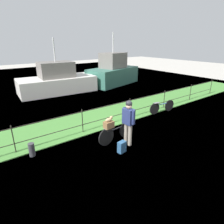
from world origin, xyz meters
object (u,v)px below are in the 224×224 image
object	(u,v)px
bicycle_parked	(162,107)
moored_boat_near	(113,73)
moored_boat_mid	(57,81)
bicycle_main	(116,133)
cyclist_person	(128,119)
mooring_bollard	(32,150)
terrier_dog	(109,119)
wooden_crate	(109,125)
backpack_on_paving	(122,147)

from	to	relation	value
bicycle_parked	moored_boat_near	distance (m)	7.64
moored_boat_near	moored_boat_mid	world-z (taller)	moored_boat_near
bicycle_main	bicycle_parked	distance (m)	3.93
cyclist_person	bicycle_parked	distance (m)	3.94
mooring_bollard	bicycle_parked	xyz separation A→B (m)	(6.65, 0.10, 0.10)
bicycle_parked	moored_boat_mid	world-z (taller)	moored_boat_mid
terrier_dog	cyclist_person	xyz separation A→B (m)	(0.54, -0.41, 0.02)
terrier_dog	mooring_bollard	bearing A→B (deg)	160.38
wooden_crate	bicycle_main	bearing A→B (deg)	3.87
wooden_crate	terrier_dog	xyz separation A→B (m)	(0.02, 0.00, 0.20)
wooden_crate	mooring_bollard	bearing A→B (deg)	160.16
terrier_dog	moored_boat_mid	world-z (taller)	moored_boat_mid
backpack_on_paving	bicycle_main	bearing A→B (deg)	57.17
mooring_bollard	moored_boat_near	world-z (taller)	moored_boat_near
terrier_dog	mooring_bollard	distance (m)	2.77
wooden_crate	moored_boat_mid	size ratio (longest dim) A/B	0.06
terrier_dog	cyclist_person	bearing A→B (deg)	-37.72
terrier_dog	moored_boat_near	distance (m)	10.45
cyclist_person	moored_boat_near	bearing A→B (deg)	55.96
cyclist_person	moored_boat_mid	world-z (taller)	moored_boat_mid
mooring_bollard	bicycle_main	bearing A→B (deg)	-17.02
cyclist_person	mooring_bollard	distance (m)	3.40
bicycle_main	moored_boat_near	distance (m)	10.25
cyclist_person	bicycle_parked	world-z (taller)	cyclist_person
wooden_crate	backpack_on_paving	world-z (taller)	wooden_crate
wooden_crate	cyclist_person	size ratio (longest dim) A/B	0.20
wooden_crate	terrier_dog	size ratio (longest dim) A/B	1.08
cyclist_person	moored_boat_near	world-z (taller)	moored_boat_near
terrier_dog	bicycle_parked	size ratio (longest dim) A/B	0.19
bicycle_parked	moored_boat_mid	xyz separation A→B (m)	(-2.76, 7.38, 0.49)
cyclist_person	mooring_bollard	size ratio (longest dim) A/B	3.66
mooring_bollard	moored_boat_mid	size ratio (longest dim) A/B	0.08
bicycle_main	terrier_dog	world-z (taller)	terrier_dog
terrier_dog	cyclist_person	size ratio (longest dim) A/B	0.19
bicycle_main	bicycle_parked	size ratio (longest dim) A/B	1.01
backpack_on_paving	cyclist_person	bearing A→B (deg)	20.57
wooden_crate	bicycle_parked	size ratio (longest dim) A/B	0.21
bicycle_main	moored_boat_near	xyz separation A→B (m)	(6.06, 8.24, 0.64)
bicycle_main	wooden_crate	world-z (taller)	wooden_crate
cyclist_person	bicycle_main	bearing A→B (deg)	114.31
moored_boat_near	moored_boat_mid	bearing A→B (deg)	178.74
terrier_dog	bicycle_parked	distance (m)	4.32
backpack_on_paving	bicycle_parked	distance (m)	4.48
bicycle_main	cyclist_person	size ratio (longest dim) A/B	0.99
bicycle_parked	moored_boat_mid	size ratio (longest dim) A/B	0.30
moored_boat_near	moored_boat_mid	distance (m)	5.02
terrier_dog	moored_boat_mid	bearing A→B (deg)	80.62
terrier_dog	wooden_crate	bearing A→B (deg)	-176.13
moored_boat_near	cyclist_person	bearing A→B (deg)	-124.04
moored_boat_near	bicycle_parked	bearing A→B (deg)	-107.21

